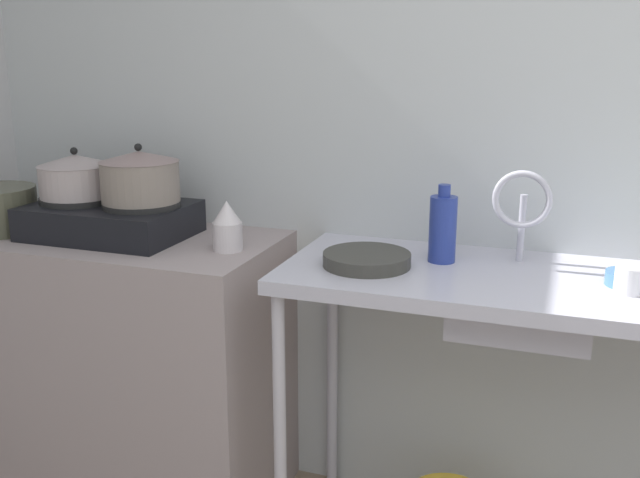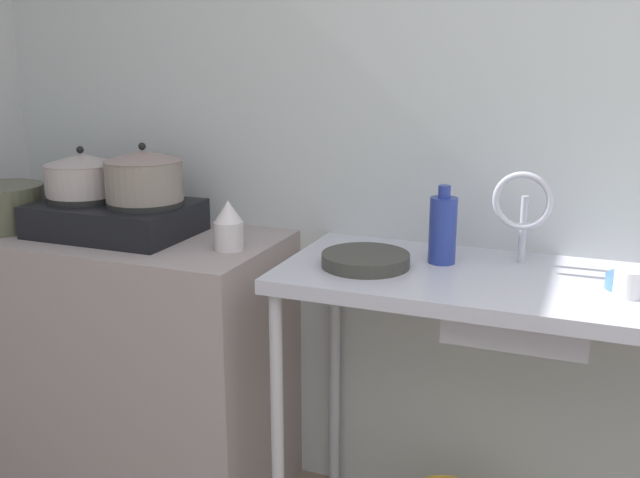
{
  "view_description": "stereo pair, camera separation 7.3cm",
  "coord_description": "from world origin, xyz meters",
  "px_view_note": "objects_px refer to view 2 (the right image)",
  "views": [
    {
      "loc": [
        -0.27,
        -0.38,
        1.5
      ],
      "look_at": [
        -0.95,
        1.53,
        0.97
      ],
      "focal_mm": 40.32,
      "sensor_mm": 36.0,
      "label": 1
    },
    {
      "loc": [
        -0.2,
        -0.35,
        1.5
      ],
      "look_at": [
        -0.95,
        1.53,
        0.97
      ],
      "focal_mm": 40.32,
      "sensor_mm": 36.0,
      "label": 2
    }
  ],
  "objects_px": {
    "pot_beside_stove": "(3,207)",
    "bottle_by_sink": "(443,229)",
    "sink_basin": "(520,307)",
    "frying_pan": "(366,260)",
    "small_bowl_on_drainboard": "(630,283)",
    "faucet": "(523,205)",
    "percolator": "(229,226)",
    "stove": "(116,217)",
    "cup_by_rack": "(630,283)",
    "pot_on_right_burner": "(144,175)",
    "pot_on_left_burner": "(82,174)"
  },
  "relations": [
    {
      "from": "faucet",
      "to": "cup_by_rack",
      "type": "relative_size",
      "value": 3.62
    },
    {
      "from": "pot_on_left_burner",
      "to": "frying_pan",
      "type": "distance_m",
      "value": 1.02
    },
    {
      "from": "percolator",
      "to": "sink_basin",
      "type": "relative_size",
      "value": 0.42
    },
    {
      "from": "pot_beside_stove",
      "to": "percolator",
      "type": "distance_m",
      "value": 0.84
    },
    {
      "from": "stove",
      "to": "cup_by_rack",
      "type": "height_order",
      "value": "stove"
    },
    {
      "from": "sink_basin",
      "to": "faucet",
      "type": "relative_size",
      "value": 1.32
    },
    {
      "from": "percolator",
      "to": "bottle_by_sink",
      "type": "bearing_deg",
      "value": 9.0
    },
    {
      "from": "frying_pan",
      "to": "small_bowl_on_drainboard",
      "type": "xyz_separation_m",
      "value": [
        0.69,
        0.06,
        -0.0
      ]
    },
    {
      "from": "pot_on_right_burner",
      "to": "frying_pan",
      "type": "height_order",
      "value": "pot_on_right_burner"
    },
    {
      "from": "pot_on_left_burner",
      "to": "sink_basin",
      "type": "height_order",
      "value": "pot_on_left_burner"
    },
    {
      "from": "pot_on_right_burner",
      "to": "small_bowl_on_drainboard",
      "type": "height_order",
      "value": "pot_on_right_burner"
    },
    {
      "from": "pot_on_left_burner",
      "to": "pot_on_right_burner",
      "type": "xyz_separation_m",
      "value": [
        0.24,
        -0.0,
        0.01
      ]
    },
    {
      "from": "frying_pan",
      "to": "faucet",
      "type": "bearing_deg",
      "value": 18.6
    },
    {
      "from": "pot_on_right_burner",
      "to": "cup_by_rack",
      "type": "bearing_deg",
      "value": -1.96
    },
    {
      "from": "pot_on_left_burner",
      "to": "percolator",
      "type": "xyz_separation_m",
      "value": [
        0.56,
        -0.03,
        -0.12
      ]
    },
    {
      "from": "pot_on_left_burner",
      "to": "percolator",
      "type": "bearing_deg",
      "value": -3.15
    },
    {
      "from": "cup_by_rack",
      "to": "percolator",
      "type": "bearing_deg",
      "value": 179.05
    },
    {
      "from": "percolator",
      "to": "bottle_by_sink",
      "type": "distance_m",
      "value": 0.64
    },
    {
      "from": "stove",
      "to": "pot_on_right_burner",
      "type": "bearing_deg",
      "value": -0.0
    },
    {
      "from": "stove",
      "to": "pot_beside_stove",
      "type": "xyz_separation_m",
      "value": [
        -0.4,
        -0.08,
        0.02
      ]
    },
    {
      "from": "pot_beside_stove",
      "to": "sink_basin",
      "type": "xyz_separation_m",
      "value": [
        1.7,
        0.05,
        -0.15
      ]
    },
    {
      "from": "pot_beside_stove",
      "to": "sink_basin",
      "type": "distance_m",
      "value": 1.71
    },
    {
      "from": "cup_by_rack",
      "to": "bottle_by_sink",
      "type": "height_order",
      "value": "bottle_by_sink"
    },
    {
      "from": "stove",
      "to": "sink_basin",
      "type": "distance_m",
      "value": 1.31
    },
    {
      "from": "sink_basin",
      "to": "bottle_by_sink",
      "type": "bearing_deg",
      "value": 158.56
    },
    {
      "from": "pot_beside_stove",
      "to": "bottle_by_sink",
      "type": "xyz_separation_m",
      "value": [
        1.47,
        0.14,
        0.02
      ]
    },
    {
      "from": "stove",
      "to": "pot_on_right_burner",
      "type": "relative_size",
      "value": 2.03
    },
    {
      "from": "stove",
      "to": "pot_beside_stove",
      "type": "relative_size",
      "value": 1.86
    },
    {
      "from": "small_bowl_on_drainboard",
      "to": "bottle_by_sink",
      "type": "bearing_deg",
      "value": 173.23
    },
    {
      "from": "faucet",
      "to": "bottle_by_sink",
      "type": "relative_size",
      "value": 1.23
    },
    {
      "from": "pot_on_left_burner",
      "to": "faucet",
      "type": "bearing_deg",
      "value": 3.62
    },
    {
      "from": "pot_on_right_burner",
      "to": "bottle_by_sink",
      "type": "xyz_separation_m",
      "value": [
        0.95,
        0.07,
        -0.11
      ]
    },
    {
      "from": "pot_on_left_burner",
      "to": "faucet",
      "type": "distance_m",
      "value": 1.4
    },
    {
      "from": "pot_on_right_burner",
      "to": "frying_pan",
      "type": "distance_m",
      "value": 0.78
    },
    {
      "from": "stove",
      "to": "small_bowl_on_drainboard",
      "type": "xyz_separation_m",
      "value": [
        1.56,
        0.01,
        -0.04
      ]
    },
    {
      "from": "stove",
      "to": "bottle_by_sink",
      "type": "relative_size",
      "value": 2.26
    },
    {
      "from": "pot_beside_stove",
      "to": "small_bowl_on_drainboard",
      "type": "height_order",
      "value": "pot_beside_stove"
    },
    {
      "from": "faucet",
      "to": "frying_pan",
      "type": "height_order",
      "value": "faucet"
    },
    {
      "from": "stove",
      "to": "percolator",
      "type": "distance_m",
      "value": 0.44
    },
    {
      "from": "small_bowl_on_drainboard",
      "to": "faucet",
      "type": "bearing_deg",
      "value": 164.65
    },
    {
      "from": "pot_beside_stove",
      "to": "cup_by_rack",
      "type": "distance_m",
      "value": 1.96
    },
    {
      "from": "bottle_by_sink",
      "to": "pot_beside_stove",
      "type": "bearing_deg",
      "value": -174.38
    },
    {
      "from": "stove",
      "to": "cup_by_rack",
      "type": "xyz_separation_m",
      "value": [
        1.56,
        -0.05,
        -0.03
      ]
    },
    {
      "from": "faucet",
      "to": "frying_pan",
      "type": "relative_size",
      "value": 1.11
    },
    {
      "from": "pot_on_left_burner",
      "to": "stove",
      "type": "bearing_deg",
      "value": -0.0
    },
    {
      "from": "pot_beside_stove",
      "to": "small_bowl_on_drainboard",
      "type": "distance_m",
      "value": 1.97
    },
    {
      "from": "faucet",
      "to": "percolator",
      "type": "bearing_deg",
      "value": -171.93
    },
    {
      "from": "sink_basin",
      "to": "cup_by_rack",
      "type": "bearing_deg",
      "value": -5.87
    },
    {
      "from": "pot_beside_stove",
      "to": "bottle_by_sink",
      "type": "relative_size",
      "value": 1.22
    },
    {
      "from": "small_bowl_on_drainboard",
      "to": "bottle_by_sink",
      "type": "height_order",
      "value": "bottle_by_sink"
    }
  ]
}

